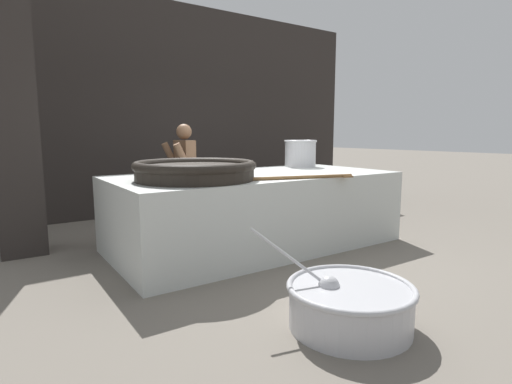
{
  "coord_description": "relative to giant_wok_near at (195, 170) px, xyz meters",
  "views": [
    {
      "loc": [
        -2.9,
        -4.27,
        1.46
      ],
      "look_at": [
        0.0,
        0.0,
        0.71
      ],
      "focal_mm": 28.0,
      "sensor_mm": 36.0,
      "label": 1
    }
  ],
  "objects": [
    {
      "name": "back_wall",
      "position": [
        0.96,
        3.2,
        0.87
      ],
      "size": [
        8.56,
        0.24,
        3.86
      ],
      "primitive_type": "cube",
      "color": "#2D2826",
      "rests_on": "ground_plane"
    },
    {
      "name": "giant_wok_near",
      "position": [
        0.0,
        0.0,
        0.0
      ],
      "size": [
        1.38,
        1.38,
        0.22
      ],
      "color": "black",
      "rests_on": "hearth_platform"
    },
    {
      "name": "ground_plane",
      "position": [
        0.96,
        0.19,
        -1.07
      ],
      "size": [
        60.0,
        60.0,
        0.0
      ],
      "primitive_type": "plane",
      "color": "slate"
    },
    {
      "name": "cook",
      "position": [
        0.46,
        1.34,
        -0.19
      ],
      "size": [
        0.38,
        0.59,
        1.61
      ],
      "rotation": [
        0.0,
        0.0,
        3.11
      ],
      "color": "brown",
      "rests_on": "ground_plane"
    },
    {
      "name": "stirring_paddle",
      "position": [
        1.15,
        -0.61,
        -0.1
      ],
      "size": [
        1.23,
        0.41,
        0.04
      ],
      "rotation": [
        0.0,
        0.0,
        -0.27
      ],
      "color": "brown",
      "rests_on": "hearth_platform"
    },
    {
      "name": "hearth_platform",
      "position": [
        0.96,
        0.19,
        -0.59
      ],
      "size": [
        3.66,
        1.78,
        0.95
      ],
      "color": "silver",
      "rests_on": "ground_plane"
    },
    {
      "name": "support_pillar",
      "position": [
        -1.63,
        1.49,
        0.87
      ],
      "size": [
        0.5,
        0.5,
        3.86
      ],
      "primitive_type": "cube",
      "color": "#2D2826",
      "rests_on": "ground_plane"
    },
    {
      "name": "stock_pot",
      "position": [
        2.2,
        0.77,
        0.1
      ],
      "size": [
        0.52,
        0.52,
        0.42
      ],
      "color": "#B7B7BC",
      "rests_on": "hearth_platform"
    },
    {
      "name": "prep_bowl_vegetables",
      "position": [
        0.26,
        -2.1,
        -0.88
      ],
      "size": [
        1.04,
        1.04,
        0.75
      ],
      "color": "#B7B7BC",
      "rests_on": "ground_plane"
    }
  ]
}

